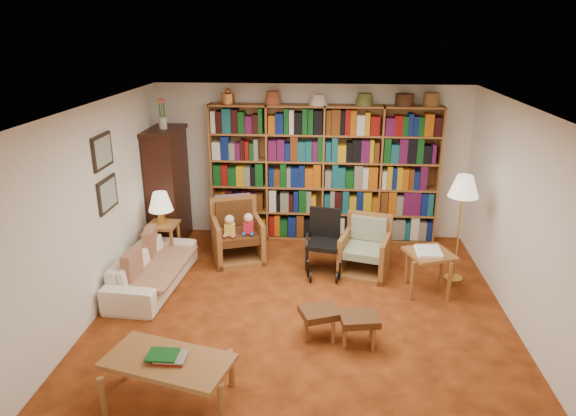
# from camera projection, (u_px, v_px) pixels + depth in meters

# --- Properties ---
(floor) EXTENTS (5.00, 5.00, 0.00)m
(floor) POSITION_uv_depth(u_px,v_px,m) (303.00, 309.00, 6.41)
(floor) COLOR #A34619
(floor) RESTS_ON ground
(ceiling) EXTENTS (5.00, 5.00, 0.00)m
(ceiling) POSITION_uv_depth(u_px,v_px,m) (305.00, 108.00, 5.58)
(ceiling) COLOR white
(ceiling) RESTS_ON wall_back
(wall_back) EXTENTS (5.00, 0.00, 5.00)m
(wall_back) POSITION_uv_depth(u_px,v_px,m) (311.00, 162.00, 8.35)
(wall_back) COLOR white
(wall_back) RESTS_ON floor
(wall_front) EXTENTS (5.00, 0.00, 5.00)m
(wall_front) POSITION_uv_depth(u_px,v_px,m) (286.00, 337.00, 3.65)
(wall_front) COLOR white
(wall_front) RESTS_ON floor
(wall_left) EXTENTS (0.00, 5.00, 5.00)m
(wall_left) POSITION_uv_depth(u_px,v_px,m) (97.00, 210.00, 6.18)
(wall_left) COLOR white
(wall_left) RESTS_ON floor
(wall_right) EXTENTS (0.00, 5.00, 5.00)m
(wall_right) POSITION_uv_depth(u_px,v_px,m) (524.00, 221.00, 5.81)
(wall_right) COLOR white
(wall_right) RESTS_ON floor
(bookshelf) EXTENTS (3.60, 0.30, 2.42)m
(bookshelf) POSITION_uv_depth(u_px,v_px,m) (323.00, 170.00, 8.20)
(bookshelf) COLOR #975E2E
(bookshelf) RESTS_ON floor
(curio_cabinet) EXTENTS (0.50, 0.95, 2.40)m
(curio_cabinet) POSITION_uv_depth(u_px,v_px,m) (168.00, 185.00, 8.14)
(curio_cabinet) COLOR black
(curio_cabinet) RESTS_ON floor
(framed_pictures) EXTENTS (0.03, 0.52, 0.97)m
(framed_pictures) POSITION_uv_depth(u_px,v_px,m) (105.00, 173.00, 6.34)
(framed_pictures) COLOR black
(framed_pictures) RESTS_ON wall_left
(sofa) EXTENTS (1.77, 0.80, 0.50)m
(sofa) POSITION_uv_depth(u_px,v_px,m) (153.00, 269.00, 6.90)
(sofa) COLOR white
(sofa) RESTS_ON floor
(sofa_throw) EXTENTS (0.81, 1.42, 0.04)m
(sofa_throw) POSITION_uv_depth(u_px,v_px,m) (156.00, 266.00, 6.89)
(sofa_throw) COLOR #C2B48E
(sofa_throw) RESTS_ON sofa
(cushion_left) EXTENTS (0.18, 0.42, 0.41)m
(cushion_left) POSITION_uv_depth(u_px,v_px,m) (151.00, 245.00, 7.18)
(cushion_left) COLOR maroon
(cushion_left) RESTS_ON sofa
(cushion_right) EXTENTS (0.15, 0.39, 0.38)m
(cushion_right) POSITION_uv_depth(u_px,v_px,m) (132.00, 267.00, 6.52)
(cushion_right) COLOR maroon
(cushion_right) RESTS_ON sofa
(side_table_lamp) EXTENTS (0.45, 0.45, 0.58)m
(side_table_lamp) POSITION_uv_depth(u_px,v_px,m) (163.00, 233.00, 7.63)
(side_table_lamp) COLOR #975E2E
(side_table_lamp) RESTS_ON floor
(table_lamp) EXTENTS (0.36, 0.36, 0.49)m
(table_lamp) POSITION_uv_depth(u_px,v_px,m) (161.00, 203.00, 7.47)
(table_lamp) COLOR gold
(table_lamp) RESTS_ON side_table_lamp
(armchair_leather) EXTENTS (0.96, 0.96, 0.91)m
(armchair_leather) POSITION_uv_depth(u_px,v_px,m) (239.00, 234.00, 7.76)
(armchair_leather) COLOR #975E2E
(armchair_leather) RESTS_ON floor
(armchair_sage) EXTENTS (0.82, 0.83, 0.81)m
(armchair_sage) POSITION_uv_depth(u_px,v_px,m) (364.00, 251.00, 7.33)
(armchair_sage) COLOR #975E2E
(armchair_sage) RESTS_ON floor
(wheelchair) EXTENTS (0.53, 0.73, 0.91)m
(wheelchair) POSITION_uv_depth(u_px,v_px,m) (324.00, 244.00, 7.30)
(wheelchair) COLOR black
(wheelchair) RESTS_ON floor
(floor_lamp) EXTENTS (0.40, 0.40, 1.51)m
(floor_lamp) POSITION_uv_depth(u_px,v_px,m) (464.00, 191.00, 6.75)
(floor_lamp) COLOR gold
(floor_lamp) RESTS_ON floor
(side_table_papers) EXTENTS (0.70, 0.70, 0.61)m
(side_table_papers) POSITION_uv_depth(u_px,v_px,m) (429.00, 258.00, 6.67)
(side_table_papers) COLOR #975E2E
(side_table_papers) RESTS_ON floor
(footstool_a) EXTENTS (0.51, 0.48, 0.35)m
(footstool_a) POSITION_uv_depth(u_px,v_px,m) (320.00, 314.00, 5.76)
(footstool_a) COLOR #523016
(footstool_a) RESTS_ON floor
(footstool_b) EXTENTS (0.47, 0.42, 0.35)m
(footstool_b) POSITION_uv_depth(u_px,v_px,m) (359.00, 320.00, 5.63)
(footstool_b) COLOR #523016
(footstool_b) RESTS_ON floor
(coffee_table) EXTENTS (1.28, 0.86, 0.50)m
(coffee_table) POSITION_uv_depth(u_px,v_px,m) (168.00, 364.00, 4.74)
(coffee_table) COLOR #975E2E
(coffee_table) RESTS_ON floor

